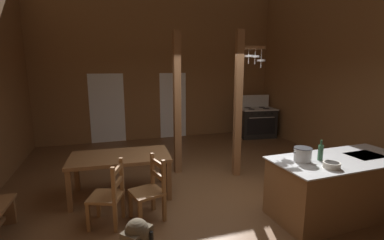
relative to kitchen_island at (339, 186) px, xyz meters
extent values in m
cube|color=brown|center=(-1.66, 1.05, -0.50)|extent=(8.11, 9.50, 0.10)
cube|color=brown|center=(-1.66, 5.47, 1.86)|extent=(8.11, 0.14, 4.61)
cube|color=white|center=(-3.31, 5.40, 0.57)|extent=(1.00, 0.01, 2.05)
cube|color=white|center=(-1.30, 5.40, 0.57)|extent=(0.84, 0.01, 2.05)
cube|color=brown|center=(0.00, 0.00, -0.01)|extent=(2.13, 0.98, 0.88)
cube|color=silver|center=(0.00, 0.00, 0.44)|extent=(2.19, 1.04, 0.02)
cube|color=black|center=(0.47, 0.02, 0.45)|extent=(0.53, 0.42, 0.00)
cube|color=black|center=(-0.02, 0.43, -0.40)|extent=(2.00, 0.11, 0.10)
cube|color=black|center=(1.28, 4.63, 0.00)|extent=(1.18, 0.88, 0.90)
cube|color=black|center=(1.24, 4.25, -0.03)|extent=(0.93, 0.11, 0.52)
cylinder|color=silver|center=(1.23, 4.22, 0.25)|extent=(0.82, 0.12, 0.02)
cube|color=silver|center=(1.28, 4.63, 0.46)|extent=(1.22, 0.92, 0.03)
cube|color=silver|center=(1.32, 4.99, 0.67)|extent=(1.14, 0.17, 0.40)
cylinder|color=black|center=(1.51, 4.45, 0.48)|extent=(0.22, 0.22, 0.01)
cylinder|color=black|center=(1.02, 4.51, 0.48)|extent=(0.22, 0.22, 0.01)
cylinder|color=black|center=(1.54, 4.75, 0.48)|extent=(0.22, 0.22, 0.01)
cylinder|color=black|center=(1.05, 4.81, 0.48)|extent=(0.22, 0.22, 0.01)
cylinder|color=black|center=(1.56, 4.20, 0.37)|extent=(0.05, 0.03, 0.04)
cylinder|color=black|center=(1.34, 4.22, 0.37)|extent=(0.05, 0.03, 0.04)
cylinder|color=black|center=(1.13, 4.24, 0.37)|extent=(0.05, 0.03, 0.04)
cylinder|color=black|center=(0.91, 4.27, 0.37)|extent=(0.05, 0.03, 0.04)
cube|color=brown|center=(-0.79, 1.91, 1.03)|extent=(0.16, 0.16, 2.96)
cube|color=brown|center=(-0.57, 1.88, 2.18)|extent=(0.59, 0.16, 0.06)
cylinder|color=silver|center=(-0.60, 1.88, 2.10)|extent=(0.01, 0.01, 0.15)
cylinder|color=silver|center=(-0.60, 1.88, 2.01)|extent=(0.20, 0.20, 0.04)
cylinder|color=silver|center=(-0.60, 1.88, 1.93)|extent=(0.02, 0.02, 0.14)
cylinder|color=silver|center=(-0.47, 1.87, 2.10)|extent=(0.01, 0.01, 0.15)
cylinder|color=silver|center=(-0.47, 1.87, 2.00)|extent=(0.19, 0.19, 0.04)
cylinder|color=silver|center=(-0.47, 1.87, 1.92)|extent=(0.02, 0.02, 0.14)
cylinder|color=silver|center=(-0.34, 1.85, 2.06)|extent=(0.01, 0.01, 0.23)
cylinder|color=silver|center=(-0.34, 1.85, 1.92)|extent=(0.19, 0.19, 0.04)
cylinder|color=silver|center=(-0.34, 1.85, 1.84)|extent=(0.02, 0.02, 0.14)
cube|color=brown|center=(-1.93, 2.43, 1.03)|extent=(0.14, 0.14, 2.96)
cube|color=brown|center=(-3.16, 1.67, 0.26)|extent=(1.75, 0.99, 0.06)
cube|color=brown|center=(-3.93, 2.10, -0.11)|extent=(0.08, 0.08, 0.68)
cube|color=brown|center=(-2.35, 2.01, -0.11)|extent=(0.08, 0.08, 0.68)
cube|color=brown|center=(-3.97, 1.32, -0.11)|extent=(0.08, 0.08, 0.68)
cube|color=brown|center=(-2.40, 1.23, -0.11)|extent=(0.08, 0.08, 0.68)
cube|color=brown|center=(-3.43, 0.78, -0.02)|extent=(0.56, 0.56, 0.04)
cube|color=brown|center=(-3.67, 0.66, -0.25)|extent=(0.06, 0.06, 0.41)
cube|color=brown|center=(-3.54, 1.02, -0.25)|extent=(0.06, 0.06, 0.41)
cube|color=brown|center=(-3.31, 0.53, 0.02)|extent=(0.06, 0.06, 0.95)
cube|color=brown|center=(-3.19, 0.89, 0.02)|extent=(0.06, 0.06, 0.95)
cube|color=brown|center=(-3.25, 0.71, 0.39)|extent=(0.16, 0.37, 0.07)
cube|color=brown|center=(-3.25, 0.71, 0.20)|extent=(0.16, 0.37, 0.07)
cube|color=brown|center=(-2.84, 0.74, -0.02)|extent=(0.54, 0.54, 0.04)
cube|color=brown|center=(-2.98, 0.50, -0.25)|extent=(0.06, 0.06, 0.41)
cube|color=brown|center=(-3.08, 0.87, -0.25)|extent=(0.06, 0.06, 0.41)
cube|color=brown|center=(-2.61, 0.60, 0.02)|extent=(0.06, 0.06, 0.95)
cube|color=brown|center=(-2.71, 0.97, 0.02)|extent=(0.06, 0.06, 0.95)
cube|color=brown|center=(-2.66, 0.79, 0.39)|extent=(0.14, 0.38, 0.07)
cube|color=brown|center=(-2.66, 0.79, 0.20)|extent=(0.14, 0.38, 0.07)
cube|color=brown|center=(-4.85, 1.22, -0.25)|extent=(0.31, 0.07, 0.40)
sphere|color=#4C4233|center=(-3.10, -0.25, 0.01)|extent=(0.38, 0.38, 0.27)
cylinder|color=silver|center=(-0.66, 0.08, 0.55)|extent=(0.25, 0.25, 0.20)
cylinder|color=black|center=(-0.66, 0.08, 0.65)|extent=(0.26, 0.26, 0.01)
cylinder|color=silver|center=(-0.80, 0.08, 0.60)|extent=(0.05, 0.02, 0.02)
cylinder|color=silver|center=(-0.52, 0.08, 0.60)|extent=(0.05, 0.02, 0.02)
cylinder|color=silver|center=(-0.46, -0.27, 0.49)|extent=(0.23, 0.23, 0.08)
cylinder|color=black|center=(-0.46, -0.27, 0.53)|extent=(0.19, 0.19, 0.00)
cylinder|color=#2D5638|center=(-0.37, 0.04, 0.57)|extent=(0.07, 0.07, 0.23)
cylinder|color=#2D5638|center=(-0.37, 0.04, 0.72)|extent=(0.03, 0.03, 0.08)
camera|label=1|loc=(-3.36, -3.10, 1.82)|focal=25.87mm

